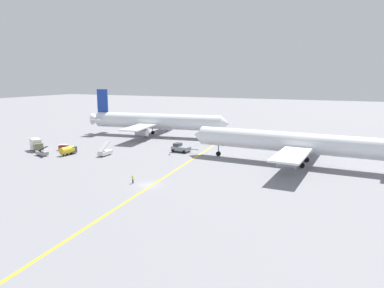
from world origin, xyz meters
TOP-DOWN VIEW (x-y plane):
  - ground_plane at (0.00, 0.00)m, footprint 600.00×600.00m
  - taxiway_stripe at (-0.24, 10.00)m, footprint 11.22×119.56m
  - airliner_at_gate_left at (-29.59, 54.18)m, footprint 54.14×40.30m
  - airliner_being_pushed at (23.59, 30.63)m, footprint 54.83×40.26m
  - pushback_tug at (-8.72, 32.10)m, footprint 8.50×3.60m
  - gse_fuel_bowser_stubby at (-35.81, 15.41)m, footprint 2.35×5.05m
  - gse_belt_loader_portside at (-41.70, 11.39)m, footprint 5.07×2.71m
  - gse_baggage_cart_near_cluster at (-41.99, 19.87)m, footprint 3.09×2.36m
  - gse_catering_truck_tall at (-48.62, 15.82)m, footprint 6.28×4.85m
  - gse_stair_truck_yellow at (-25.75, 18.86)m, footprint 2.10×4.68m
  - ground_crew_ramp_agent_by_cones at (-3.67, -0.34)m, footprint 0.50×0.36m
  - traffic_cone_nose_right at (-9.64, 27.00)m, footprint 0.44×0.44m

SIDE VIEW (x-z plane):
  - ground_plane at x=0.00m, z-range 0.00..0.00m
  - taxiway_stripe at x=-0.24m, z-range 0.00..0.01m
  - traffic_cone_nose_right at x=-9.64m, z-range -0.02..0.58m
  - gse_belt_loader_portside at x=-41.70m, z-range -0.68..2.33m
  - gse_baggage_cart_near_cluster at x=-41.99m, z-range 0.01..1.72m
  - ground_crew_ramp_agent_by_cones at x=-3.67m, z-range 0.04..1.75m
  - gse_stair_truck_yellow at x=-25.75m, z-range -1.00..3.05m
  - pushback_tug at x=-8.72m, z-range -0.22..2.63m
  - gse_fuel_bowser_stubby at x=-35.81m, z-range 0.13..2.53m
  - gse_catering_truck_tall at x=-48.62m, z-range 0.01..3.51m
  - airliner_being_pushed at x=23.59m, z-range -2.35..13.17m
  - airliner_at_gate_left at x=-29.59m, z-range -3.07..14.01m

